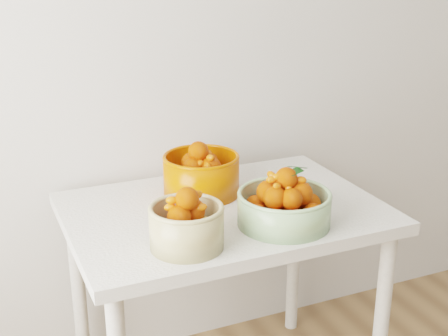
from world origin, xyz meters
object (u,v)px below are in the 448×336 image
Objects in this scene: table at (224,234)px; bowl_cream at (187,225)px; bowl_orange at (201,174)px; bowl_green at (284,205)px.

bowl_cream is (-0.21, -0.21, 0.16)m from table.
bowl_cream is at bearing -134.11° from table.
bowl_orange is at bearing 100.61° from table.
bowl_orange reaches higher than bowl_green.
table is 0.22m from bowl_orange.
bowl_green is 0.35m from bowl_orange.
table is 4.03× the size of bowl_cream.
bowl_cream is 0.86× the size of bowl_orange.
bowl_green reaches higher than table.
table is 3.17× the size of bowl_green.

